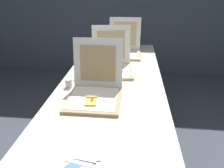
% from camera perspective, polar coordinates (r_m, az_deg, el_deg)
% --- Properties ---
extents(table, '(0.85, 2.37, 0.73)m').
position_cam_1_polar(table, '(1.79, -0.05, -0.53)').
color(table, beige).
rests_on(table, ground).
extents(pizza_box_front, '(0.37, 0.43, 0.39)m').
position_cam_1_polar(pizza_box_front, '(1.50, -4.68, -1.92)').
color(pizza_box_front, tan).
rests_on(pizza_box_front, table).
extents(pizza_box_middle, '(0.42, 0.48, 0.39)m').
position_cam_1_polar(pizza_box_middle, '(1.97, -0.17, 5.13)').
color(pizza_box_middle, tan).
rests_on(pizza_box_middle, table).
extents(pizza_box_back, '(0.38, 0.46, 0.39)m').
position_cam_1_polar(pizza_box_back, '(2.45, 3.29, 9.31)').
color(pizza_box_back, tan).
rests_on(pizza_box_back, table).
extents(cup_white_near_center, '(0.05, 0.05, 0.07)m').
position_cam_1_polar(cup_white_near_center, '(1.70, -11.65, 0.25)').
color(cup_white_near_center, white).
rests_on(cup_white_near_center, table).
extents(cup_white_mid, '(0.05, 0.05, 0.07)m').
position_cam_1_polar(cup_white_mid, '(1.83, -9.18, 2.34)').
color(cup_white_mid, white).
rests_on(cup_white_mid, table).
extents(napkin_pile, '(0.18, 0.18, 0.01)m').
position_cam_1_polar(napkin_pile, '(1.09, -7.03, -17.57)').
color(napkin_pile, white).
rests_on(napkin_pile, table).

